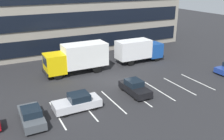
{
  "coord_description": "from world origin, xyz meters",
  "views": [
    {
      "loc": [
        -12.9,
        -23.78,
        11.35
      ],
      "look_at": [
        -0.48,
        0.48,
        1.4
      ],
      "focal_mm": 39.89,
      "sensor_mm": 36.0,
      "label": 1
    }
  ],
  "objects_px": {
    "box_truck_yellow": "(77,57)",
    "sedan_silver": "(77,102)",
    "sedan_charcoal": "(31,116)",
    "box_truck_blue": "(139,50)",
    "sedan_black": "(135,87)"
  },
  "relations": [
    {
      "from": "box_truck_yellow",
      "to": "sedan_silver",
      "type": "distance_m",
      "value": 9.8
    },
    {
      "from": "sedan_silver",
      "to": "sedan_black",
      "type": "bearing_deg",
      "value": 4.47
    },
    {
      "from": "box_truck_yellow",
      "to": "sedan_black",
      "type": "relative_size",
      "value": 1.96
    },
    {
      "from": "box_truck_blue",
      "to": "sedan_black",
      "type": "xyz_separation_m",
      "value": [
        -6.18,
        -8.87,
        -1.16
      ]
    },
    {
      "from": "sedan_charcoal",
      "to": "sedan_silver",
      "type": "relative_size",
      "value": 0.94
    },
    {
      "from": "sedan_charcoal",
      "to": "sedan_silver",
      "type": "distance_m",
      "value": 4.23
    },
    {
      "from": "box_truck_yellow",
      "to": "sedan_charcoal",
      "type": "xyz_separation_m",
      "value": [
        -7.52,
        -9.6,
        -1.42
      ]
    },
    {
      "from": "sedan_black",
      "to": "sedan_charcoal",
      "type": "height_order",
      "value": "sedan_black"
    },
    {
      "from": "box_truck_blue",
      "to": "sedan_charcoal",
      "type": "distance_m",
      "value": 19.6
    },
    {
      "from": "box_truck_blue",
      "to": "sedan_silver",
      "type": "xyz_separation_m",
      "value": [
        -12.7,
        -9.38,
        -1.12
      ]
    },
    {
      "from": "box_truck_blue",
      "to": "sedan_silver",
      "type": "distance_m",
      "value": 15.82
    },
    {
      "from": "box_truck_blue",
      "to": "box_truck_yellow",
      "type": "bearing_deg",
      "value": -178.44
    },
    {
      "from": "box_truck_blue",
      "to": "sedan_charcoal",
      "type": "bearing_deg",
      "value": -149.74
    },
    {
      "from": "box_truck_blue",
      "to": "sedan_black",
      "type": "distance_m",
      "value": 10.87
    },
    {
      "from": "sedan_charcoal",
      "to": "sedan_silver",
      "type": "bearing_deg",
      "value": 6.54
    }
  ]
}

